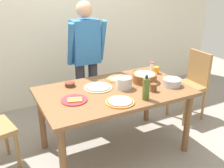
{
  "coord_description": "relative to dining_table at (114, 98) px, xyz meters",
  "views": [
    {
      "loc": [
        -1.21,
        -2.32,
        1.91
      ],
      "look_at": [
        0.0,
        0.05,
        0.81
      ],
      "focal_mm": 42.62,
      "sensor_mm": 36.0,
      "label": 1
    }
  ],
  "objects": [
    {
      "name": "pizza_raw_on_board",
      "position": [
        -0.13,
        0.12,
        0.1
      ],
      "size": [
        0.31,
        0.31,
        0.02
      ],
      "color": "beige",
      "rests_on": "dining_table"
    },
    {
      "name": "popcorn_bowl",
      "position": [
        0.42,
        0.05,
        0.15
      ],
      "size": [
        0.28,
        0.28,
        0.11
      ],
      "color": "brown",
      "rests_on": "dining_table"
    },
    {
      "name": "steel_pot",
      "position": [
        0.11,
        -0.01,
        0.16
      ],
      "size": [
        0.17,
        0.17,
        0.13
      ],
      "color": "#B7B7BC",
      "rests_on": "dining_table"
    },
    {
      "name": "pizza_second_cooked",
      "position": [
        0.18,
        0.26,
        0.1
      ],
      "size": [
        0.27,
        0.27,
        0.02
      ],
      "color": "#C67A33",
      "rests_on": "dining_table"
    },
    {
      "name": "person_cook",
      "position": [
        -0.01,
        0.76,
        0.27
      ],
      "size": [
        0.49,
        0.25,
        1.62
      ],
      "color": "#2D2D38",
      "rests_on": "ground"
    },
    {
      "name": "plate_with_slice",
      "position": [
        -0.47,
        -0.06,
        0.1
      ],
      "size": [
        0.26,
        0.26,
        0.02
      ],
      "color": "red",
      "rests_on": "dining_table"
    },
    {
      "name": "cup_small_brown",
      "position": [
        0.35,
        -0.22,
        0.13
      ],
      "size": [
        0.07,
        0.07,
        0.08
      ],
      "primitive_type": "cylinder",
      "color": "brown",
      "rests_on": "dining_table"
    },
    {
      "name": "chair_wooden_right",
      "position": [
        1.32,
        0.22,
        -0.13
      ],
      "size": [
        0.41,
        0.41,
        0.95
      ],
      "color": "olive",
      "rests_on": "ground"
    },
    {
      "name": "pizza_cooked_on_tray",
      "position": [
        -0.09,
        -0.29,
        0.1
      ],
      "size": [
        0.29,
        0.29,
        0.02
      ],
      "color": "#C67A33",
      "rests_on": "dining_table"
    },
    {
      "name": "salt_shaker",
      "position": [
        0.73,
        0.34,
        0.14
      ],
      "size": [
        0.04,
        0.04,
        0.11
      ],
      "color": "white",
      "rests_on": "dining_table"
    },
    {
      "name": "dining_table",
      "position": [
        0.0,
        0.0,
        0.0
      ],
      "size": [
        1.6,
        0.96,
        0.76
      ],
      "color": "brown",
      "rests_on": "ground"
    },
    {
      "name": "cup_orange",
      "position": [
        0.71,
        0.22,
        0.13
      ],
      "size": [
        0.07,
        0.07,
        0.08
      ],
      "primitive_type": "cylinder",
      "color": "orange",
      "rests_on": "dining_table"
    },
    {
      "name": "small_sauce_bowl",
      "position": [
        -0.39,
        0.31,
        0.12
      ],
      "size": [
        0.11,
        0.11,
        0.06
      ],
      "color": "#4C2D1E",
      "rests_on": "dining_table"
    },
    {
      "name": "wall_back",
      "position": [
        0.0,
        1.6,
        0.63
      ],
      "size": [
        5.6,
        0.1,
        2.6
      ],
      "primitive_type": "cube",
      "color": "silver",
      "rests_on": "ground"
    },
    {
      "name": "olive_oil_bottle",
      "position": [
        0.17,
        -0.35,
        0.2
      ],
      "size": [
        0.07,
        0.07,
        0.26
      ],
      "color": "#47561E",
      "rests_on": "dining_table"
    },
    {
      "name": "ground",
      "position": [
        0.0,
        0.0,
        -0.67
      ],
      "size": [
        8.0,
        8.0,
        0.0
      ],
      "primitive_type": "plane",
      "color": "gray"
    },
    {
      "name": "avocado",
      "position": [
        0.44,
        0.28,
        0.13
      ],
      "size": [
        0.06,
        0.06,
        0.07
      ],
      "primitive_type": "ellipsoid",
      "color": "#2D4219",
      "rests_on": "dining_table"
    },
    {
      "name": "mixing_bowl_steel",
      "position": [
        0.63,
        -0.19,
        0.13
      ],
      "size": [
        0.2,
        0.2,
        0.08
      ],
      "color": "#B7B7BC",
      "rests_on": "dining_table"
    }
  ]
}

